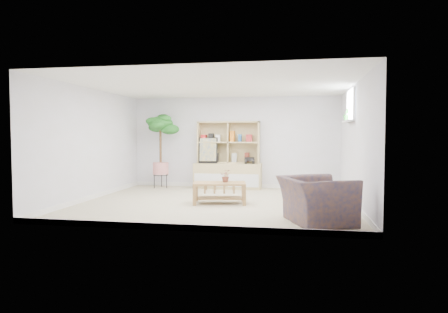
% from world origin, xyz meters
% --- Properties ---
extents(floor, '(5.50, 5.00, 0.01)m').
position_xyz_m(floor, '(0.00, 0.00, 0.00)').
color(floor, tan).
rests_on(floor, ground).
extents(ceiling, '(5.50, 5.00, 0.01)m').
position_xyz_m(ceiling, '(0.00, 0.00, 2.40)').
color(ceiling, white).
rests_on(ceiling, walls).
extents(walls, '(5.51, 5.01, 2.40)m').
position_xyz_m(walls, '(0.00, 0.00, 1.20)').
color(walls, silver).
rests_on(walls, floor).
extents(baseboard, '(5.50, 5.00, 0.10)m').
position_xyz_m(baseboard, '(0.00, 0.00, 0.05)').
color(baseboard, white).
rests_on(baseboard, floor).
extents(window, '(0.10, 0.98, 0.68)m').
position_xyz_m(window, '(2.73, 0.60, 2.00)').
color(window, silver).
rests_on(window, walls).
extents(window_sill, '(0.14, 1.00, 0.04)m').
position_xyz_m(window_sill, '(2.67, 0.60, 1.68)').
color(window_sill, white).
rests_on(window_sill, walls).
extents(storage_unit, '(1.75, 0.59, 1.75)m').
position_xyz_m(storage_unit, '(-0.13, 2.24, 0.88)').
color(storage_unit, tan).
rests_on(storage_unit, floor).
extents(poster, '(0.50, 0.14, 0.68)m').
position_xyz_m(poster, '(-0.65, 2.19, 1.00)').
color(poster, yellow).
rests_on(poster, storage_unit).
extents(toy_truck, '(0.39, 0.30, 0.19)m').
position_xyz_m(toy_truck, '(0.44, 2.18, 0.75)').
color(toy_truck, black).
rests_on(toy_truck, storage_unit).
extents(coffee_table, '(1.13, 0.75, 0.43)m').
position_xyz_m(coffee_table, '(0.09, -0.10, 0.22)').
color(coffee_table, '#AD804F').
rests_on(coffee_table, floor).
extents(table_plant, '(0.23, 0.20, 0.26)m').
position_xyz_m(table_plant, '(0.20, 0.00, 0.56)').
color(table_plant, '#2F6F2D').
rests_on(table_plant, coffee_table).
extents(floor_tree, '(0.91, 0.91, 1.96)m').
position_xyz_m(floor_tree, '(-1.90, 2.04, 0.98)').
color(floor_tree, '#215920').
rests_on(floor_tree, floor).
extents(armchair, '(1.31, 1.40, 0.83)m').
position_xyz_m(armchair, '(1.93, -1.61, 0.41)').
color(armchair, navy).
rests_on(armchair, floor).
extents(sill_plant, '(0.17, 0.14, 0.27)m').
position_xyz_m(sill_plant, '(2.67, 0.83, 1.83)').
color(sill_plant, '#215920').
rests_on(sill_plant, window_sill).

